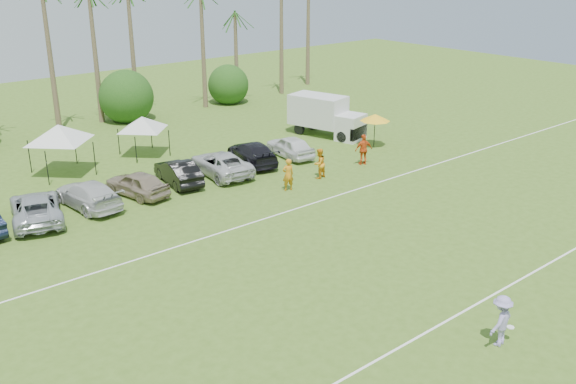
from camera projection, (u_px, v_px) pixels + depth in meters
ground at (474, 358)px, 21.65m from camera, size 120.00×120.00×0.00m
field_lines at (315, 272)px, 27.38m from camera, size 80.00×12.10×0.01m
palm_tree_5 at (36, 18)px, 45.97m from camera, size 2.40×2.40×9.90m
palm_tree_6 at (88, 3)px, 48.07m from camera, size 2.40×2.40×10.90m
palm_tree_8 at (192, 19)px, 54.09m from camera, size 2.40×2.40×8.90m
palm_tree_9 at (239, 6)px, 56.79m from camera, size 2.40×2.40×9.90m
bush_tree_2 at (116, 95)px, 52.60m from camera, size 4.00×4.00×4.00m
bush_tree_3 at (217, 80)px, 58.61m from camera, size 4.00×4.00×4.00m
sideline_player_a at (288, 175)px, 36.48m from camera, size 0.79×0.63×1.89m
sideline_player_b at (319, 164)px, 38.47m from camera, size 1.00×0.84×1.84m
sideline_player_c at (364, 150)px, 40.91m from camera, size 1.26×0.85×1.99m
box_truck at (326, 115)px, 47.24m from camera, size 3.51×6.02×2.92m
canopy_tent_left at (58, 125)px, 38.45m from camera, size 4.49×4.49×3.64m
canopy_tent_right at (142, 117)px, 42.23m from camera, size 3.82×3.82×3.09m
market_umbrella at (375, 118)px, 44.26m from camera, size 2.10×2.10×2.34m
frisbee_player at (501, 321)px, 22.05m from camera, size 1.29×0.84×1.89m
parked_car_2 at (36, 208)px, 32.36m from camera, size 3.67×5.55×1.42m
parked_car_3 at (88, 194)px, 34.17m from camera, size 2.40×5.04×1.42m
parked_car_4 at (137, 184)px, 35.75m from camera, size 2.50×4.42×1.42m
parked_car_5 at (178, 172)px, 37.64m from camera, size 2.11×4.48×1.42m
parked_car_6 at (221, 164)px, 39.14m from camera, size 2.92×5.34×1.42m
parked_car_7 at (252, 153)px, 41.21m from camera, size 3.09×5.22×1.42m
parked_car_8 at (290, 146)px, 42.59m from camera, size 2.21×4.35×1.42m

